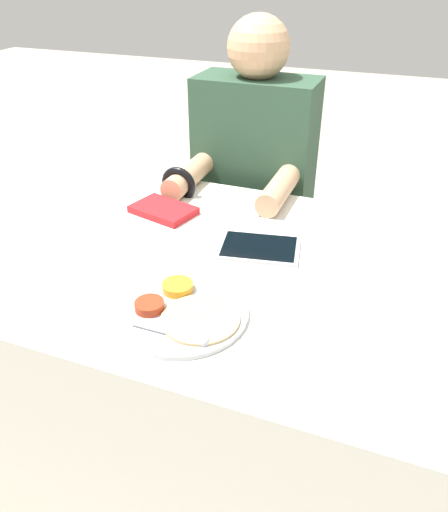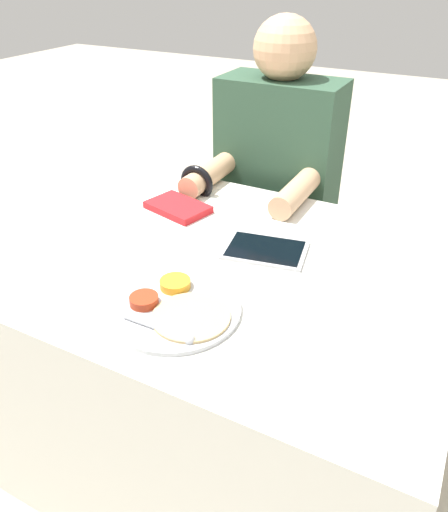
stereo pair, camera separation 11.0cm
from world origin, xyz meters
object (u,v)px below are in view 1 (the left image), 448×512
Objects in this scene: thali_tray at (182,311)px; red_notebook at (163,210)px; person_diner at (252,208)px; tablet_device at (259,248)px.

red_notebook is at bearing 121.51° from thali_tray.
person_diner reaches higher than thali_tray.
person_diner is at bearing 109.53° from tablet_device.
thali_tray is 1.41× the size of red_notebook.
thali_tray is 0.47m from red_notebook.
red_notebook is (-0.25, 0.40, 0.00)m from thali_tray.
thali_tray is at bearing -58.49° from red_notebook.
red_notebook is 0.33m from tablet_device.
thali_tray reaches higher than tablet_device.
person_diner is at bearing 97.84° from thali_tray.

